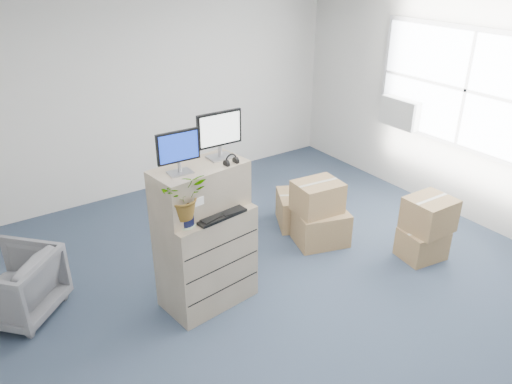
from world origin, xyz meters
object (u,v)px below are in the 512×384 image
at_px(water_bottle, 205,196).
at_px(office_chair, 14,282).
at_px(monitor_left, 178,150).
at_px(monitor_right, 220,133).
at_px(filing_cabinet_lower, 207,257).
at_px(keyboard, 219,215).
at_px(potted_plant, 184,201).

xyz_separation_m(water_bottle, office_chair, (-1.70, 0.82, -0.80)).
xyz_separation_m(monitor_left, monitor_right, (0.48, 0.11, 0.03)).
relative_size(filing_cabinet_lower, monitor_left, 2.60).
bearing_deg(office_chair, monitor_right, 115.94).
distance_m(keyboard, office_chair, 2.12).
bearing_deg(monitor_left, water_bottle, 9.66).
bearing_deg(monitor_left, filing_cabinet_lower, 1.87).
height_order(filing_cabinet_lower, keyboard, keyboard).
xyz_separation_m(monitor_left, potted_plant, (-0.05, -0.14, -0.42)).
relative_size(water_bottle, potted_plant, 0.52).
bearing_deg(potted_plant, monitor_right, 25.64).
xyz_separation_m(keyboard, potted_plant, (-0.34, 0.02, 0.23)).
relative_size(monitor_left, office_chair, 0.53).
height_order(monitor_left, office_chair, monitor_left).
bearing_deg(monitor_left, keyboard, -28.47).
relative_size(monitor_left, potted_plant, 0.77).
bearing_deg(keyboard, potted_plant, 168.85).
xyz_separation_m(filing_cabinet_lower, monitor_left, (-0.22, -0.00, 1.19)).
height_order(keyboard, potted_plant, potted_plant).
bearing_deg(potted_plant, filing_cabinet_lower, 28.10).
distance_m(monitor_left, office_chair, 2.14).
bearing_deg(monitor_left, office_chair, 151.07).
height_order(water_bottle, potted_plant, potted_plant).
relative_size(monitor_left, water_bottle, 1.46).
height_order(filing_cabinet_lower, monitor_left, monitor_left).
relative_size(monitor_left, keyboard, 0.78).
distance_m(monitor_right, office_chair, 2.48).
distance_m(filing_cabinet_lower, office_chair, 1.88).
distance_m(filing_cabinet_lower, water_bottle, 0.66).
bearing_deg(office_chair, potted_plant, 101.35).
distance_m(monitor_left, monitor_right, 0.50).
bearing_deg(filing_cabinet_lower, monitor_left, 173.06).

